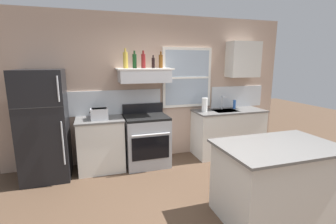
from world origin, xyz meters
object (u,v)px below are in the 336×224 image
object	(u,v)px
toaster	(99,114)
bottle_dark_green_wine	(135,61)
stove_range	(147,140)
kitchen_island	(276,181)
bottle_balsamic_dark	(153,63)
bottle_amber_wine	(161,61)
bottle_red_label_wine	(143,61)
bottle_champagne_gold_foil	(125,60)
refrigerator	(44,126)
paper_towel_roll	(205,105)
dish_soap_bottle	(234,104)

from	to	relation	value
toaster	bottle_dark_green_wine	distance (m)	1.09
stove_range	kitchen_island	world-z (taller)	stove_range
stove_range	bottle_balsamic_dark	world-z (taller)	bottle_balsamic_dark
bottle_amber_wine	bottle_balsamic_dark	bearing A→B (deg)	-163.69
toaster	bottle_balsamic_dark	world-z (taller)	bottle_balsamic_dark
bottle_red_label_wine	bottle_amber_wine	bearing A→B (deg)	9.22
bottle_champagne_gold_foil	bottle_balsamic_dark	xyz separation A→B (m)	(0.49, 0.07, -0.05)
bottle_dark_green_wine	kitchen_island	bearing A→B (deg)	-58.47
bottle_amber_wine	refrigerator	bearing A→B (deg)	-174.79
kitchen_island	bottle_champagne_gold_foil	bearing A→B (deg)	126.09
refrigerator	paper_towel_roll	world-z (taller)	refrigerator
paper_towel_roll	kitchen_island	distance (m)	2.09
toaster	dish_soap_bottle	size ratio (longest dim) A/B	1.65
stove_range	dish_soap_bottle	xyz separation A→B (m)	(1.88, 0.14, 0.54)
toaster	bottle_amber_wine	world-z (taller)	bottle_amber_wine
bottle_dark_green_wine	bottle_balsamic_dark	size ratio (longest dim) A/B	1.33
refrigerator	dish_soap_bottle	bearing A→B (deg)	2.60
bottle_red_label_wine	refrigerator	bearing A→B (deg)	-175.60
toaster	paper_towel_roll	bearing A→B (deg)	2.16
bottle_amber_wine	paper_towel_roll	xyz separation A→B (m)	(0.83, -0.12, -0.82)
bottle_champagne_gold_foil	bottle_amber_wine	xyz separation A→B (m)	(0.65, 0.11, -0.02)
toaster	dish_soap_bottle	distance (m)	2.69
stove_range	dish_soap_bottle	distance (m)	1.96
bottle_red_label_wine	dish_soap_bottle	bearing A→B (deg)	1.03
stove_range	bottle_amber_wine	world-z (taller)	bottle_amber_wine
bottle_red_label_wine	bottle_amber_wine	world-z (taller)	bottle_red_label_wine
bottle_balsamic_dark	bottle_dark_green_wine	bearing A→B (deg)	173.66
toaster	stove_range	bearing A→B (deg)	2.61
bottle_red_label_wine	bottle_amber_wine	xyz separation A→B (m)	(0.33, 0.05, -0.00)
refrigerator	kitchen_island	xyz separation A→B (m)	(2.79, -1.94, -0.41)
bottle_dark_green_wine	bottle_red_label_wine	bearing A→B (deg)	-17.09
dish_soap_bottle	kitchen_island	xyz separation A→B (m)	(-0.74, -2.10, -0.54)
bottle_dark_green_wine	dish_soap_bottle	xyz separation A→B (m)	(2.04, -0.01, -0.87)
toaster	dish_soap_bottle	bearing A→B (deg)	3.71
toaster	bottle_balsamic_dark	distance (m)	1.28
bottle_red_label_wine	bottle_balsamic_dark	bearing A→B (deg)	2.90
bottle_amber_wine	dish_soap_bottle	bearing A→B (deg)	-0.72
bottle_champagne_gold_foil	bottle_balsamic_dark	size ratio (longest dim) A/B	1.48
toaster	dish_soap_bottle	xyz separation A→B (m)	(2.68, 0.17, -0.01)
refrigerator	paper_towel_roll	distance (m)	2.81
bottle_dark_green_wine	bottle_red_label_wine	world-z (taller)	bottle_red_label_wine
refrigerator	bottle_champagne_gold_foil	world-z (taller)	bottle_champagne_gold_foil
stove_range	bottle_champagne_gold_foil	world-z (taller)	bottle_champagne_gold_foil
refrigerator	bottle_balsamic_dark	bearing A→B (deg)	4.25
bottle_dark_green_wine	paper_towel_roll	distance (m)	1.55
toaster	stove_range	xyz separation A→B (m)	(0.80, 0.04, -0.54)
kitchen_island	stove_range	bearing A→B (deg)	120.15
dish_soap_bottle	kitchen_island	size ratio (longest dim) A/B	0.13
bottle_amber_wine	bottle_champagne_gold_foil	bearing A→B (deg)	-170.35
bottle_dark_green_wine	stove_range	bearing A→B (deg)	-43.70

